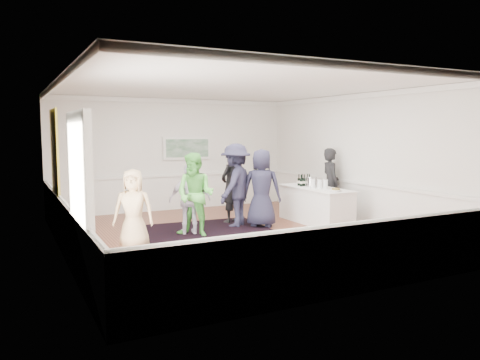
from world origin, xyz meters
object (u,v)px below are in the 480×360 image
serving_table (315,205)px  nut_bowl (336,190)px  guest_tan (133,210)px  guest_dark_a (236,185)px  guest_green (195,195)px  guest_lilac (190,199)px  bartender (330,183)px  ice_bucket (311,182)px  guest_dark_b (231,186)px  guest_navy (262,188)px

serving_table → nut_bowl: nut_bowl is taller
guest_tan → guest_dark_a: guest_dark_a is taller
guest_green → guest_lilac: (-0.05, 0.21, -0.13)m
bartender → guest_lilac: bartender is taller
serving_table → bartender: bearing=26.5°
ice_bucket → nut_bowl: (-0.06, -1.04, -0.08)m
bartender → guest_dark_a: size_ratio=0.93×
guest_lilac → guest_dark_b: (1.41, 0.81, 0.14)m
serving_table → bartender: (0.74, 0.37, 0.47)m
guest_tan → guest_lilac: 1.68m
serving_table → guest_lilac: 3.26m
nut_bowl → guest_dark_b: bearing=133.4°
serving_table → guest_dark_a: size_ratio=1.10×
bartender → guest_dark_a: bearing=100.6°
guest_lilac → guest_dark_a: (1.29, 0.33, 0.21)m
serving_table → guest_navy: bearing=171.1°
guest_green → ice_bucket: size_ratio=6.97×
guest_dark_a → guest_lilac: bearing=-23.6°
ice_bucket → guest_dark_b: bearing=155.6°
serving_table → guest_dark_b: (-1.83, 1.01, 0.47)m
guest_lilac → guest_navy: size_ratio=0.84×
bartender → guest_navy: (-2.15, -0.15, 0.01)m
serving_table → guest_lilac: size_ratio=1.41×
serving_table → guest_dark_b: 2.14m
guest_dark_a → guest_dark_b: 0.49m
ice_bucket → nut_bowl: 1.05m
serving_table → ice_bucket: ice_bucket is taller
guest_lilac → nut_bowl: guest_lilac is taller
guest_dark_a → serving_table: bearing=126.5°
guest_dark_a → guest_green: bearing=-14.6°
guest_dark_a → guest_navy: (0.53, -0.32, -0.06)m
guest_green → guest_tan: bearing=-112.1°
bartender → guest_green: 3.94m
serving_table → nut_bowl: bearing=-94.0°
bartender → nut_bowl: 1.46m
guest_lilac → guest_dark_b: 1.63m
bartender → guest_lilac: 3.98m
serving_table → guest_green: 3.22m
guest_green → guest_navy: 1.79m
serving_table → guest_dark_b: bearing=151.0°
guest_green → guest_dark_a: guest_dark_a is taller
guest_dark_a → guest_dark_b: bearing=-141.4°
guest_tan → guest_green: (1.51, 0.62, 0.12)m
guest_green → nut_bowl: guest_green is taller
nut_bowl → guest_dark_a: bearing=143.4°
guest_dark_b → guest_green: bearing=10.4°
serving_table → guest_tan: 4.75m
guest_lilac → serving_table: bearing=-170.1°
guest_tan → guest_navy: bearing=38.6°
bartender → guest_tan: 5.52m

